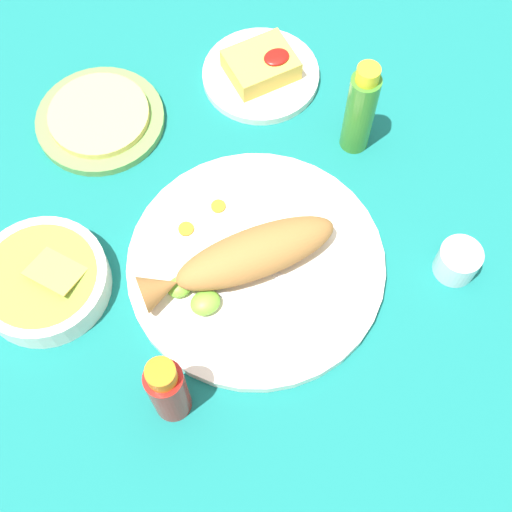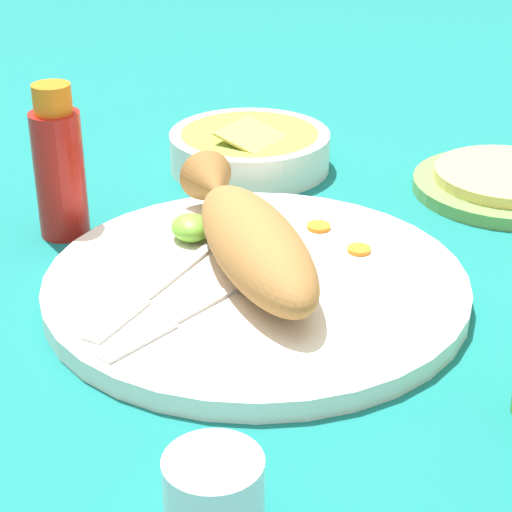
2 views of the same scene
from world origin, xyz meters
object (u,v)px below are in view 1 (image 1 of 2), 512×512
object	(u,v)px
side_plate_fries	(261,75)
hot_sauce_bottle_green	(360,110)
salt_cup	(457,262)
tortilla_plate	(100,120)
guacamole_bowl	(43,280)
main_plate	(256,265)
hot_sauce_bottle_red	(168,390)
fork_far	(287,319)
fried_fish	(244,257)
fork_near	(311,298)

from	to	relation	value
side_plate_fries	hot_sauce_bottle_green	bearing A→B (deg)	-68.39
salt_cup	tortilla_plate	size ratio (longest dim) A/B	0.30
guacamole_bowl	salt_cup	bearing A→B (deg)	-24.35
tortilla_plate	guacamole_bowl	bearing A→B (deg)	-127.01
main_plate	guacamole_bowl	world-z (taller)	guacamole_bowl
hot_sauce_bottle_red	salt_cup	size ratio (longest dim) A/B	2.50
side_plate_fries	guacamole_bowl	xyz separation A→B (m)	(-0.44, -0.19, 0.02)
fork_far	tortilla_plate	distance (m)	0.45
fried_fish	hot_sauce_bottle_red	world-z (taller)	hot_sauce_bottle_red
hot_sauce_bottle_green	side_plate_fries	size ratio (longest dim) A/B	0.91
side_plate_fries	salt_cup	bearing A→B (deg)	-78.56
fork_near	tortilla_plate	bearing A→B (deg)	173.36
fork_far	salt_cup	size ratio (longest dim) A/B	2.50
main_plate	fried_fish	distance (m)	0.04
fork_near	side_plate_fries	world-z (taller)	fork_near
fried_fish	fork_near	world-z (taller)	fried_fish
main_plate	hot_sauce_bottle_green	distance (m)	0.27
fried_fish	guacamole_bowl	xyz separation A→B (m)	(-0.26, 0.11, -0.02)
fried_fish	hot_sauce_bottle_red	xyz separation A→B (m)	(-0.17, -0.13, 0.02)
fork_far	fried_fish	bearing A→B (deg)	149.45
guacamole_bowl	tortilla_plate	bearing A→B (deg)	52.99
fried_fish	hot_sauce_bottle_green	size ratio (longest dim) A/B	1.66
main_plate	guacamole_bowl	distance (m)	0.30
fork_near	hot_sauce_bottle_green	world-z (taller)	hot_sauce_bottle_green
main_plate	guacamole_bowl	xyz separation A→B (m)	(-0.28, 0.11, 0.02)
fork_near	side_plate_fries	distance (m)	0.40
hot_sauce_bottle_red	side_plate_fries	world-z (taller)	hot_sauce_bottle_red
guacamole_bowl	tortilla_plate	xyz separation A→B (m)	(0.17, 0.23, -0.02)
fork_far	tortilla_plate	bearing A→B (deg)	153.49
main_plate	fork_near	bearing A→B (deg)	-63.18
hot_sauce_bottle_red	tortilla_plate	size ratio (longest dim) A/B	0.75
hot_sauce_bottle_red	guacamole_bowl	world-z (taller)	hot_sauce_bottle_red
fork_near	guacamole_bowl	size ratio (longest dim) A/B	0.94
hot_sauce_bottle_red	side_plate_fries	xyz separation A→B (m)	(0.35, 0.43, -0.06)
side_plate_fries	fork_near	bearing A→B (deg)	-107.44
hot_sauce_bottle_green	fork_near	bearing A→B (deg)	-132.96
hot_sauce_bottle_red	fried_fish	bearing A→B (deg)	37.05
main_plate	fork_far	bearing A→B (deg)	-91.10
guacamole_bowl	hot_sauce_bottle_green	bearing A→B (deg)	1.62
side_plate_fries	tortilla_plate	distance (m)	0.27
fried_fish	side_plate_fries	size ratio (longest dim) A/B	1.50
hot_sauce_bottle_green	side_plate_fries	xyz separation A→B (m)	(-0.07, 0.18, -0.07)
tortilla_plate	hot_sauce_bottle_green	bearing A→B (deg)	-32.56
salt_cup	tortilla_plate	xyz separation A→B (m)	(-0.36, 0.47, -0.02)
fork_far	hot_sauce_bottle_red	distance (m)	0.19
hot_sauce_bottle_red	salt_cup	bearing A→B (deg)	-0.66
side_plate_fries	tortilla_plate	bearing A→B (deg)	172.19
hot_sauce_bottle_red	salt_cup	xyz separation A→B (m)	(0.44, -0.01, -0.05)
fried_fish	fork_far	world-z (taller)	fried_fish
fork_far	hot_sauce_bottle_red	xyz separation A→B (m)	(-0.19, -0.03, 0.05)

